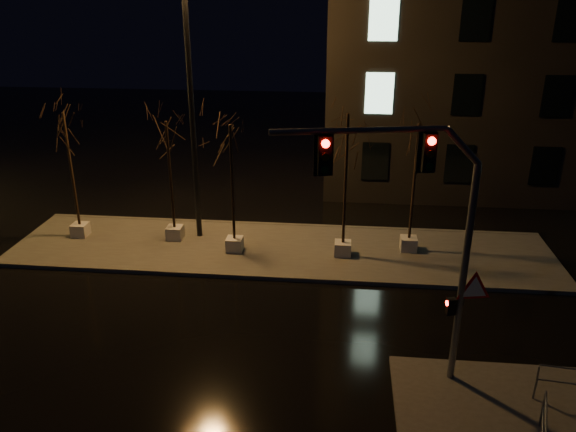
# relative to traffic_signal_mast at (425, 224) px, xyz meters

# --- Properties ---
(ground) EXTENTS (90.00, 90.00, 0.00)m
(ground) POSITION_rel_traffic_signal_mast_xyz_m (-4.48, 1.98, -4.74)
(ground) COLOR black
(ground) RESTS_ON ground
(median) EXTENTS (22.00, 5.00, 0.15)m
(median) POSITION_rel_traffic_signal_mast_xyz_m (-4.48, 7.98, -4.66)
(median) COLOR #45433D
(median) RESTS_ON ground
(sidewalk_corner) EXTENTS (7.00, 5.00, 0.15)m
(sidewalk_corner) POSITION_rel_traffic_signal_mast_xyz_m (3.02, -1.52, -4.66)
(sidewalk_corner) COLOR #45433D
(sidewalk_corner) RESTS_ON ground
(building) EXTENTS (25.00, 12.00, 15.00)m
(building) POSITION_rel_traffic_signal_mast_xyz_m (9.52, 19.98, 2.76)
(building) COLOR black
(building) RESTS_ON ground
(tree_0) EXTENTS (1.80, 1.80, 5.48)m
(tree_0) POSITION_rel_traffic_signal_mast_xyz_m (-13.16, 8.31, -0.43)
(tree_0) COLOR beige
(tree_0) RESTS_ON median
(tree_1) EXTENTS (1.80, 1.80, 5.19)m
(tree_1) POSITION_rel_traffic_signal_mast_xyz_m (-9.03, 8.42, -0.65)
(tree_1) COLOR beige
(tree_1) RESTS_ON median
(tree_2) EXTENTS (1.80, 1.80, 5.33)m
(tree_2) POSITION_rel_traffic_signal_mast_xyz_m (-6.29, 7.53, -0.55)
(tree_2) COLOR beige
(tree_2) RESTS_ON median
(tree_3) EXTENTS (1.80, 1.80, 5.84)m
(tree_3) POSITION_rel_traffic_signal_mast_xyz_m (-1.92, 7.58, -0.15)
(tree_3) COLOR beige
(tree_3) RESTS_ON median
(tree_4) EXTENTS (1.80, 1.80, 5.37)m
(tree_4) POSITION_rel_traffic_signal_mast_xyz_m (0.73, 8.30, -0.51)
(tree_4) COLOR beige
(tree_4) RESTS_ON median
(traffic_signal_mast) EXTENTS (5.64, 1.15, 6.98)m
(traffic_signal_mast) POSITION_rel_traffic_signal_mast_xyz_m (0.00, 0.00, 0.00)
(traffic_signal_mast) COLOR slate
(traffic_signal_mast) RESTS_ON sidewalk_corner
(streetlight_main) EXTENTS (2.81, 0.37, 11.28)m
(streetlight_main) POSITION_rel_traffic_signal_mast_xyz_m (-8.08, 8.85, 1.92)
(streetlight_main) COLOR black
(streetlight_main) RESTS_ON median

